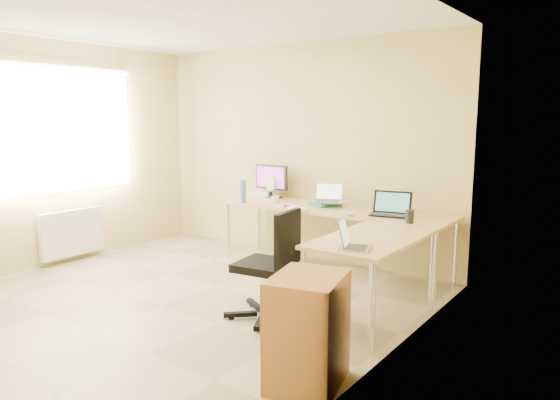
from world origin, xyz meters
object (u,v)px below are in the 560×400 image
Objects in this scene: laptop_return at (356,237)px; cabinet at (308,331)px; desk_main at (332,240)px; water_bottle at (243,191)px; mug at (275,200)px; office_chair at (265,261)px; monitor at (271,181)px; desk_return at (372,278)px; laptop_center at (328,193)px; laptop_black at (390,204)px; keyboard at (294,208)px; desk_fan at (273,187)px.

laptop_return is 0.91m from cabinet.
desk_main is 9.83× the size of water_bottle.
office_chair reaches higher than mug.
mug is 0.40m from water_bottle.
monitor reaches higher than office_chair.
desk_main is at bearing 89.54° from office_chair.
desk_return is 1.25m from cabinet.
water_bottle is 0.37× the size of cabinet.
desk_main is 2.75× the size of office_chair.
laptop_return is at bearing -36.22° from monitor.
cabinet is at bearing -82.95° from laptop_center.
monitor reaches higher than laptop_black.
laptop_return is (1.73, -1.32, 0.05)m from mug.
desk_return is 1.77× the size of cabinet.
laptop_center is at bearing 19.38° from water_bottle.
desk_main is 1.19m from water_bottle.
desk_return is 2.88× the size of keyboard.
water_bottle is 2.39m from laptop_return.
desk_fan is (-1.95, 1.20, 0.50)m from desk_return.
laptop_black is (1.70, -0.26, -0.08)m from monitor.
keyboard is 0.47× the size of office_chair.
laptop_black is at bearing 7.90° from water_bottle.
laptop_center is 0.91m from desk_fan.
desk_main is at bearing 15.96° from water_bottle.
keyboard is at bearing 30.54° from laptop_return.
monitor reaches higher than laptop_return.
cabinet is at bearing -46.12° from monitor.
laptop_center is at bearing 162.08° from laptop_black.
monitor is (-1.97, 1.20, 0.57)m from desk_return.
laptop_center is 0.79m from laptop_black.
desk_return is 2.70× the size of monitor.
laptop_return is at bearing -18.13° from keyboard.
office_chair is at bearing -31.82° from desk_fan.
desk_fan reaches higher than laptop_center.
desk_return is at bearing -19.22° from water_bottle.
laptop_center reaches higher than desk_return.
water_bottle is (-1.74, -0.24, 0.01)m from laptop_black.
monitor is 0.65× the size of cabinet.
water_bottle is at bearing 124.17° from cabinet.
cabinet is (1.13, -2.24, -0.01)m from desk_main.
laptop_center is 1.88m from laptop_return.
keyboard is 1.65× the size of desk_fan.
keyboard is at bearing -178.60° from laptop_black.
keyboard is 1.68× the size of water_bottle.
cabinet is (2.10, -2.44, -0.51)m from desk_fan.
desk_main is 0.81m from mug.
mug reaches higher than desk_main.
monitor is 0.85m from keyboard.
monitor is at bearing 149.06° from laptop_center.
monitor is at bearing 116.94° from office_chair.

